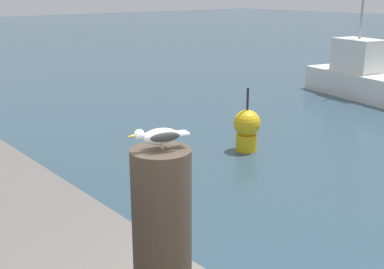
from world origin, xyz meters
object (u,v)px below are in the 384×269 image
at_px(seagull, 159,136).
at_px(channel_buoy, 247,128).
at_px(boat_white, 382,83).
at_px(mooring_post, 162,233).

xyz_separation_m(seagull, channel_buoy, (-4.56, 5.49, -1.92)).
relative_size(seagull, channel_buoy, 0.29).
bearing_deg(boat_white, seagull, -66.03).
xyz_separation_m(mooring_post, channel_buoy, (-4.56, 5.49, -1.27)).
bearing_deg(mooring_post, channel_buoy, 129.75).
height_order(mooring_post, seagull, seagull).
height_order(mooring_post, boat_white, boat_white).
relative_size(mooring_post, seagull, 2.89).
bearing_deg(seagull, boat_white, 113.97).
height_order(seagull, channel_buoy, seagull).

